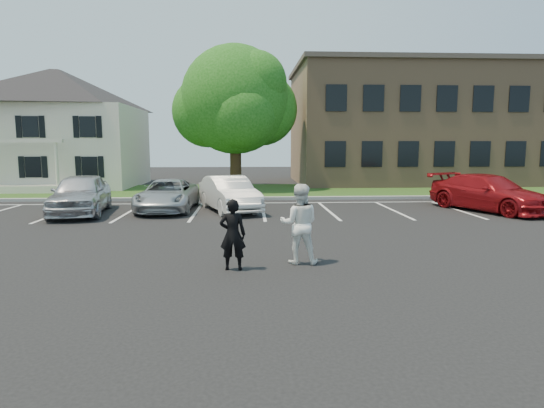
{
  "coord_description": "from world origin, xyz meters",
  "views": [
    {
      "loc": [
        -0.66,
        -10.99,
        2.85
      ],
      "look_at": [
        0.0,
        1.0,
        1.25
      ],
      "focal_mm": 30.0,
      "sensor_mm": 36.0,
      "label": 1
    }
  ],
  "objects_px": {
    "man_white_shirt": "(299,224)",
    "car_silver_west": "(81,194)",
    "car_red_compact": "(489,193)",
    "man_black_suit": "(233,235)",
    "office_building": "(447,126)",
    "tree": "(237,102)",
    "car_white_sedan": "(229,194)",
    "house": "(59,128)",
    "car_silver_minivan": "(168,195)"
  },
  "relations": [
    {
      "from": "car_silver_minivan",
      "to": "car_red_compact",
      "type": "relative_size",
      "value": 0.89
    },
    {
      "from": "man_black_suit",
      "to": "man_white_shirt",
      "type": "distance_m",
      "value": 1.65
    },
    {
      "from": "house",
      "to": "tree",
      "type": "distance_m",
      "value": 12.08
    },
    {
      "from": "car_white_sedan",
      "to": "car_red_compact",
      "type": "height_order",
      "value": "car_red_compact"
    },
    {
      "from": "tree",
      "to": "man_black_suit",
      "type": "bearing_deg",
      "value": -89.13
    },
    {
      "from": "office_building",
      "to": "car_red_compact",
      "type": "xyz_separation_m",
      "value": [
        -4.39,
        -14.35,
        -3.39
      ]
    },
    {
      "from": "office_building",
      "to": "man_black_suit",
      "type": "xyz_separation_m",
      "value": [
        -14.99,
        -22.89,
        -3.34
      ]
    },
    {
      "from": "tree",
      "to": "car_red_compact",
      "type": "height_order",
      "value": "tree"
    },
    {
      "from": "office_building",
      "to": "car_red_compact",
      "type": "relative_size",
      "value": 4.22
    },
    {
      "from": "house",
      "to": "tree",
      "type": "xyz_separation_m",
      "value": [
        11.73,
        -2.45,
        1.52
      ]
    },
    {
      "from": "office_building",
      "to": "man_black_suit",
      "type": "relative_size",
      "value": 13.77
    },
    {
      "from": "man_black_suit",
      "to": "man_white_shirt",
      "type": "height_order",
      "value": "man_white_shirt"
    },
    {
      "from": "house",
      "to": "car_white_sedan",
      "type": "height_order",
      "value": "house"
    },
    {
      "from": "man_white_shirt",
      "to": "car_silver_west",
      "type": "distance_m",
      "value": 11.36
    },
    {
      "from": "tree",
      "to": "car_white_sedan",
      "type": "distance_m",
      "value": 10.39
    },
    {
      "from": "house",
      "to": "car_silver_west",
      "type": "xyz_separation_m",
      "value": [
        5.6,
        -12.28,
        -3.0
      ]
    },
    {
      "from": "man_white_shirt",
      "to": "car_red_compact",
      "type": "xyz_separation_m",
      "value": [
        9.03,
        8.04,
        -0.19
      ]
    },
    {
      "from": "office_building",
      "to": "man_white_shirt",
      "type": "xyz_separation_m",
      "value": [
        -13.42,
        -22.39,
        -3.2
      ]
    },
    {
      "from": "car_silver_minivan",
      "to": "man_black_suit",
      "type": "bearing_deg",
      "value": -70.59
    },
    {
      "from": "house",
      "to": "tree",
      "type": "height_order",
      "value": "tree"
    },
    {
      "from": "man_white_shirt",
      "to": "car_silver_west",
      "type": "relative_size",
      "value": 0.39
    },
    {
      "from": "car_silver_west",
      "to": "car_silver_minivan",
      "type": "bearing_deg",
      "value": 5.19
    },
    {
      "from": "tree",
      "to": "car_silver_west",
      "type": "height_order",
      "value": "tree"
    },
    {
      "from": "car_silver_west",
      "to": "car_red_compact",
      "type": "height_order",
      "value": "car_silver_west"
    },
    {
      "from": "office_building",
      "to": "car_red_compact",
      "type": "height_order",
      "value": "office_building"
    },
    {
      "from": "tree",
      "to": "car_silver_west",
      "type": "relative_size",
      "value": 1.82
    },
    {
      "from": "man_black_suit",
      "to": "car_red_compact",
      "type": "bearing_deg",
      "value": -138.64
    },
    {
      "from": "office_building",
      "to": "house",
      "type": "bearing_deg",
      "value": -175.72
    },
    {
      "from": "house",
      "to": "man_black_suit",
      "type": "distance_m",
      "value": 24.26
    },
    {
      "from": "car_silver_west",
      "to": "car_white_sedan",
      "type": "distance_m",
      "value": 6.0
    },
    {
      "from": "tree",
      "to": "car_white_sedan",
      "type": "bearing_deg",
      "value": -90.94
    },
    {
      "from": "office_building",
      "to": "tree",
      "type": "bearing_deg",
      "value": -163.67
    },
    {
      "from": "house",
      "to": "car_silver_west",
      "type": "bearing_deg",
      "value": -65.5
    },
    {
      "from": "man_black_suit",
      "to": "car_white_sedan",
      "type": "relative_size",
      "value": 0.36
    },
    {
      "from": "tree",
      "to": "car_red_compact",
      "type": "distance_m",
      "value": 15.39
    },
    {
      "from": "office_building",
      "to": "car_silver_west",
      "type": "relative_size",
      "value": 4.63
    },
    {
      "from": "car_silver_minivan",
      "to": "car_silver_west",
      "type": "bearing_deg",
      "value": -164.91
    },
    {
      "from": "man_black_suit",
      "to": "car_red_compact",
      "type": "xyz_separation_m",
      "value": [
        10.6,
        8.53,
        -0.04
      ]
    },
    {
      "from": "man_black_suit",
      "to": "car_silver_west",
      "type": "bearing_deg",
      "value": -50.74
    },
    {
      "from": "man_black_suit",
      "to": "car_white_sedan",
      "type": "bearing_deg",
      "value": -84.75
    },
    {
      "from": "office_building",
      "to": "car_red_compact",
      "type": "bearing_deg",
      "value": -107.03
    },
    {
      "from": "car_white_sedan",
      "to": "car_silver_west",
      "type": "bearing_deg",
      "value": 165.46
    },
    {
      "from": "house",
      "to": "man_black_suit",
      "type": "bearing_deg",
      "value": -60.08
    },
    {
      "from": "house",
      "to": "office_building",
      "type": "relative_size",
      "value": 0.46
    },
    {
      "from": "man_black_suit",
      "to": "car_red_compact",
      "type": "height_order",
      "value": "man_black_suit"
    },
    {
      "from": "car_silver_minivan",
      "to": "car_white_sedan",
      "type": "xyz_separation_m",
      "value": [
        2.63,
        -0.3,
        0.08
      ]
    },
    {
      "from": "man_white_shirt",
      "to": "car_white_sedan",
      "type": "distance_m",
      "value": 8.84
    },
    {
      "from": "man_black_suit",
      "to": "house",
      "type": "bearing_deg",
      "value": -57.56
    },
    {
      "from": "office_building",
      "to": "car_white_sedan",
      "type": "xyz_separation_m",
      "value": [
        -15.43,
        -13.78,
        -3.42
      ]
    },
    {
      "from": "car_silver_west",
      "to": "car_red_compact",
      "type": "xyz_separation_m",
      "value": [
        17.01,
        -0.05,
        -0.05
      ]
    }
  ]
}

